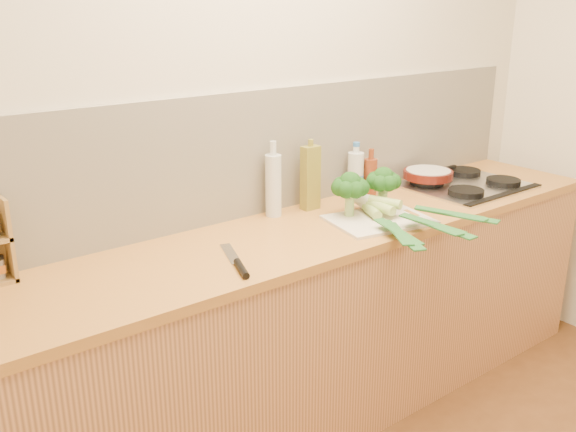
% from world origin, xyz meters
% --- Properties ---
extents(room_shell, '(3.50, 3.50, 3.50)m').
position_xyz_m(room_shell, '(0.00, 1.49, 1.17)').
color(room_shell, beige).
rests_on(room_shell, ground).
extents(counter, '(3.20, 0.62, 0.90)m').
position_xyz_m(counter, '(0.00, 1.20, 0.45)').
color(counter, tan).
rests_on(counter, ground).
extents(gas_hob, '(0.58, 0.50, 0.04)m').
position_xyz_m(gas_hob, '(1.02, 1.20, 0.91)').
color(gas_hob, silver).
rests_on(gas_hob, counter).
extents(chopping_board, '(0.46, 0.38, 0.01)m').
position_xyz_m(chopping_board, '(0.29, 1.08, 0.91)').
color(chopping_board, white).
rests_on(chopping_board, counter).
extents(broccoli_left, '(0.16, 0.16, 0.19)m').
position_xyz_m(broccoli_left, '(0.22, 1.19, 1.04)').
color(broccoli_left, '#99C070').
rests_on(broccoli_left, chopping_board).
extents(broccoli_right, '(0.15, 0.16, 0.19)m').
position_xyz_m(broccoli_right, '(0.39, 1.16, 1.04)').
color(broccoli_right, '#99C070').
rests_on(broccoli_right, chopping_board).
extents(leek_front, '(0.30, 0.61, 0.04)m').
position_xyz_m(leek_front, '(0.25, 1.05, 0.94)').
color(leek_front, white).
rests_on(leek_front, chopping_board).
extents(leek_mid, '(0.10, 0.66, 0.04)m').
position_xyz_m(leek_mid, '(0.31, 1.02, 0.95)').
color(leek_mid, white).
rests_on(leek_mid, chopping_board).
extents(leek_back, '(0.26, 0.65, 0.04)m').
position_xyz_m(leek_back, '(0.37, 1.03, 0.97)').
color(leek_back, white).
rests_on(leek_back, chopping_board).
extents(chefs_knife, '(0.15, 0.33, 0.03)m').
position_xyz_m(chefs_knife, '(-0.46, 1.04, 0.91)').
color(chefs_knife, silver).
rests_on(chefs_knife, counter).
extents(skillet, '(0.36, 0.25, 0.04)m').
position_xyz_m(skillet, '(0.89, 1.33, 0.96)').
color(skillet, '#4E140D').
rests_on(skillet, gas_hob).
extents(oil_tin, '(0.08, 0.05, 0.32)m').
position_xyz_m(oil_tin, '(0.17, 1.40, 1.05)').
color(oil_tin, olive).
rests_on(oil_tin, counter).
extents(glass_bottle, '(0.07, 0.07, 0.33)m').
position_xyz_m(glass_bottle, '(-0.02, 1.42, 1.04)').
color(glass_bottle, silver).
rests_on(glass_bottle, counter).
extents(amber_bottle, '(0.06, 0.06, 0.23)m').
position_xyz_m(amber_bottle, '(0.54, 1.39, 0.99)').
color(amber_bottle, maroon).
rests_on(amber_bottle, counter).
extents(water_bottle, '(0.08, 0.08, 0.24)m').
position_xyz_m(water_bottle, '(0.46, 1.42, 1.00)').
color(water_bottle, silver).
rests_on(water_bottle, counter).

